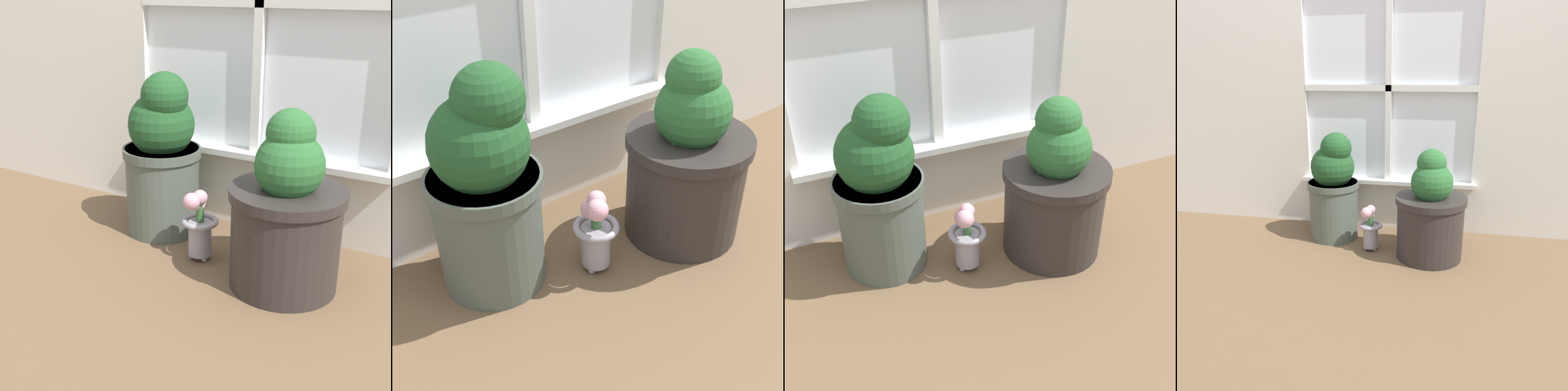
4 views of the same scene
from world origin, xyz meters
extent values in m
plane|color=brown|center=(0.00, 0.00, 0.00)|extent=(10.00, 10.00, 0.00)
cube|color=silver|center=(0.00, 0.53, 0.16)|extent=(1.01, 0.05, 0.32)
cube|color=white|center=(0.00, 0.48, 0.30)|extent=(1.07, 0.06, 0.02)
cylinder|color=#4C564C|center=(-0.29, 0.30, 0.17)|extent=(0.28, 0.28, 0.34)
cylinder|color=#4C564C|center=(-0.29, 0.30, 0.33)|extent=(0.30, 0.30, 0.03)
cylinder|color=#38281E|center=(-0.29, 0.30, 0.34)|extent=(0.26, 0.26, 0.01)
sphere|color=#1E4C23|center=(-0.29, 0.30, 0.43)|extent=(0.25, 0.25, 0.25)
sphere|color=#1E4C23|center=(-0.26, 0.28, 0.54)|extent=(0.18, 0.18, 0.18)
ellipsoid|color=#1E4C23|center=(-0.33, 0.23, 0.42)|extent=(0.11, 0.08, 0.17)
cylinder|color=#2D2826|center=(0.29, 0.14, 0.17)|extent=(0.35, 0.35, 0.33)
cylinder|color=#2D2826|center=(0.29, 0.14, 0.32)|extent=(0.37, 0.37, 0.03)
cylinder|color=#38281E|center=(0.29, 0.14, 0.33)|extent=(0.32, 0.32, 0.01)
sphere|color=#28602D|center=(0.29, 0.14, 0.41)|extent=(0.22, 0.22, 0.22)
sphere|color=#28602D|center=(0.28, 0.15, 0.51)|extent=(0.15, 0.15, 0.15)
ellipsoid|color=#28602D|center=(0.23, 0.16, 0.40)|extent=(0.08, 0.13, 0.17)
sphere|color=#99939E|center=(-0.04, 0.18, 0.01)|extent=(0.02, 0.02, 0.02)
sphere|color=#99939E|center=(-0.06, 0.14, 0.01)|extent=(0.02, 0.02, 0.02)
sphere|color=#99939E|center=(-0.01, 0.14, 0.01)|extent=(0.02, 0.02, 0.02)
cylinder|color=#99939E|center=(-0.04, 0.15, 0.08)|extent=(0.08, 0.08, 0.13)
torus|color=#99939E|center=(-0.04, 0.15, 0.15)|extent=(0.13, 0.13, 0.02)
cylinder|color=#386633|center=(-0.04, 0.15, 0.18)|extent=(0.03, 0.03, 0.07)
sphere|color=#DB9EAD|center=(-0.04, 0.15, 0.24)|extent=(0.05, 0.05, 0.05)
sphere|color=#DB9EAD|center=(-0.05, 0.17, 0.21)|extent=(0.06, 0.06, 0.06)
sphere|color=#DB9EAD|center=(-0.05, 0.13, 0.23)|extent=(0.06, 0.06, 0.06)
camera|label=1|loc=(0.84, -1.35, 0.92)|focal=50.00mm
camera|label=2|loc=(-0.77, -0.78, 1.07)|focal=50.00mm
camera|label=3|loc=(-0.58, -1.20, 1.26)|focal=50.00mm
camera|label=4|loc=(0.35, -1.75, 0.94)|focal=35.00mm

